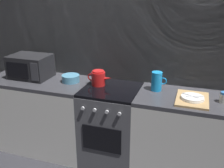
# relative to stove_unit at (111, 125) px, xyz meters

# --- Properties ---
(ground_plane) EXTENTS (8.00, 8.00, 0.00)m
(ground_plane) POSITION_rel_stove_unit_xyz_m (0.00, 0.00, -0.45)
(ground_plane) COLOR #2D2D33
(back_wall) EXTENTS (3.60, 0.05, 2.40)m
(back_wall) POSITION_rel_stove_unit_xyz_m (0.00, 0.32, 0.75)
(back_wall) COLOR gray
(back_wall) RESTS_ON ground_plane
(counter_left) EXTENTS (1.20, 0.60, 0.90)m
(counter_left) POSITION_rel_stove_unit_xyz_m (-0.90, 0.00, 0.00)
(counter_left) COLOR silver
(counter_left) RESTS_ON ground_plane
(stove_unit) EXTENTS (0.60, 0.63, 0.90)m
(stove_unit) POSITION_rel_stove_unit_xyz_m (0.00, 0.00, 0.00)
(stove_unit) COLOR #4C4C51
(stove_unit) RESTS_ON ground_plane
(counter_right) EXTENTS (1.20, 0.60, 0.90)m
(counter_right) POSITION_rel_stove_unit_xyz_m (0.90, 0.00, 0.00)
(counter_right) COLOR silver
(counter_right) RESTS_ON ground_plane
(microwave) EXTENTS (0.46, 0.35, 0.27)m
(microwave) POSITION_rel_stove_unit_xyz_m (-1.01, 0.04, 0.59)
(microwave) COLOR black
(microwave) RESTS_ON counter_left
(kettle) EXTENTS (0.28, 0.15, 0.17)m
(kettle) POSITION_rel_stove_unit_xyz_m (-0.16, 0.05, 0.53)
(kettle) COLOR red
(kettle) RESTS_ON stove_unit
(mixing_bowl) EXTENTS (0.20, 0.20, 0.08)m
(mixing_bowl) POSITION_rel_stove_unit_xyz_m (-0.50, 0.05, 0.49)
(mixing_bowl) COLOR teal
(mixing_bowl) RESTS_ON counter_left
(pitcher) EXTENTS (0.16, 0.11, 0.20)m
(pitcher) POSITION_rel_stove_unit_xyz_m (0.47, 0.10, 0.55)
(pitcher) COLOR #198CD8
(pitcher) RESTS_ON counter_right
(dish_pile) EXTENTS (0.30, 0.40, 0.06)m
(dish_pile) POSITION_rel_stove_unit_xyz_m (0.84, -0.05, 0.47)
(dish_pile) COLOR tan
(dish_pile) RESTS_ON counter_right
(spice_jar) EXTENTS (0.08, 0.08, 0.10)m
(spice_jar) POSITION_rel_stove_unit_xyz_m (1.11, -0.01, 0.50)
(spice_jar) COLOR silver
(spice_jar) RESTS_ON counter_right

